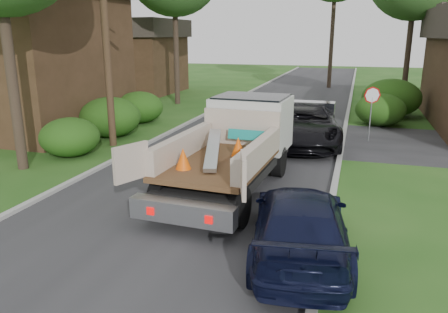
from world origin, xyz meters
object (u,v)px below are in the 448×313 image
stop_sign (372,102)px  utility_pole (105,22)px  navy_suv (300,223)px  black_pickup (304,124)px  house_left_far (133,55)px  house_left_near (13,43)px  flatbed_truck (240,139)px

stop_sign → utility_pole: bearing=-159.4°
utility_pole → navy_suv: (9.07, -7.48, -4.45)m
stop_sign → black_pickup: (-2.80, -1.24, -0.88)m
stop_sign → house_left_far: house_left_far is taller
house_left_far → navy_suv: bearing=-55.1°
utility_pole → navy_suv: 12.58m
house_left_near → flatbed_truck: 14.30m
utility_pole → house_left_far: size_ratio=1.32×
utility_pole → black_pickup: 9.39m
house_left_near → house_left_far: size_ratio=1.29×
utility_pole → house_left_far: bearing=115.2°
stop_sign → utility_pole: (-10.68, -4.02, 3.40)m
stop_sign → navy_suv: (-1.61, -11.50, -1.06)m
black_pickup → flatbed_truck: bearing=-111.0°
house_left_far → flatbed_truck: 24.87m
flatbed_truck → black_pickup: size_ratio=1.11×
black_pickup → navy_suv: size_ratio=1.29×
house_left_near → flatbed_truck: (13.05, -5.11, -2.83)m
house_left_far → black_pickup: (15.90, -14.24, -2.16)m
house_left_near → navy_suv: 18.60m
stop_sign → utility_pole: utility_pole is taller
stop_sign → navy_suv: 11.66m
flatbed_truck → black_pickup: bearing=79.9°
stop_sign → flatbed_truck: size_ratio=0.35×
stop_sign → utility_pole: size_ratio=0.25×
utility_pole → black_pickup: (7.88, 2.78, -4.28)m
utility_pole → house_left_near: (-6.52, 2.02, -0.89)m
flatbed_truck → black_pickup: 6.05m
house_left_near → black_pickup: house_left_near is taller
house_left_far → flatbed_truck: bearing=-54.1°
navy_suv → house_left_far: bearing=-63.2°
house_left_near → flatbed_truck: bearing=-21.4°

